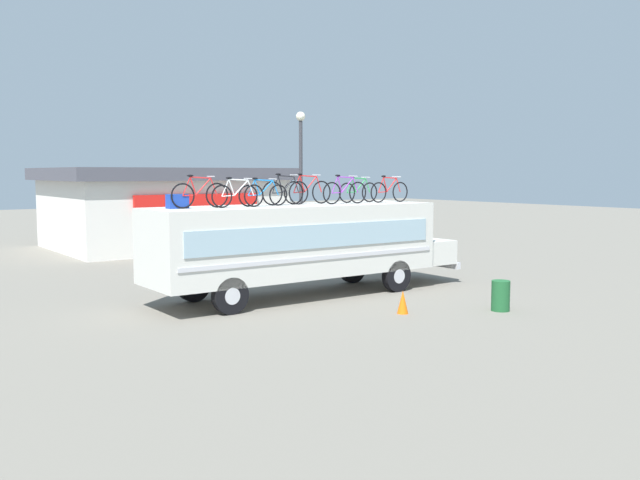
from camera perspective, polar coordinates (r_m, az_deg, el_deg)
ground_plane at (r=21.56m, az=-2.07°, el=-4.74°), size 120.00×120.00×0.00m
bus at (r=21.46m, az=-1.53°, el=-0.13°), size 10.90×2.65×2.88m
luggage_bag_1 at (r=19.57m, az=-11.79°, el=3.16°), size 0.57×0.34×0.40m
rooftop_bicycle_1 at (r=19.66m, az=-9.96°, el=3.77°), size 1.77×0.44×0.95m
rooftop_bicycle_2 at (r=19.86m, az=-6.85°, el=3.76°), size 1.71×0.44×0.88m
rooftop_bicycle_3 at (r=20.59m, az=-4.75°, el=3.83°), size 1.70×0.44×0.86m
rooftop_bicycle_4 at (r=21.30m, az=-2.89°, el=4.02°), size 1.72×0.44×0.98m
rooftop_bicycle_5 at (r=21.92m, az=-1.04°, el=4.07°), size 1.82×0.44×0.98m
rooftop_bicycle_6 at (r=22.03m, az=2.08°, el=4.03°), size 1.76×0.44×0.94m
rooftop_bicycle_7 at (r=23.04m, az=3.21°, el=4.06°), size 1.65×0.44×0.90m
rooftop_bicycle_8 at (r=23.29m, az=5.79°, el=4.07°), size 1.66×0.44×0.91m
roadside_building at (r=36.89m, az=-12.99°, el=2.71°), size 11.40×9.02×4.11m
trash_bin at (r=19.98m, az=14.79°, el=-4.50°), size 0.52×0.52×0.86m
traffic_cone at (r=19.09m, az=6.90°, el=-5.15°), size 0.31×0.31×0.64m
street_lamp at (r=26.91m, az=-1.61°, el=5.56°), size 0.36×0.36×6.23m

